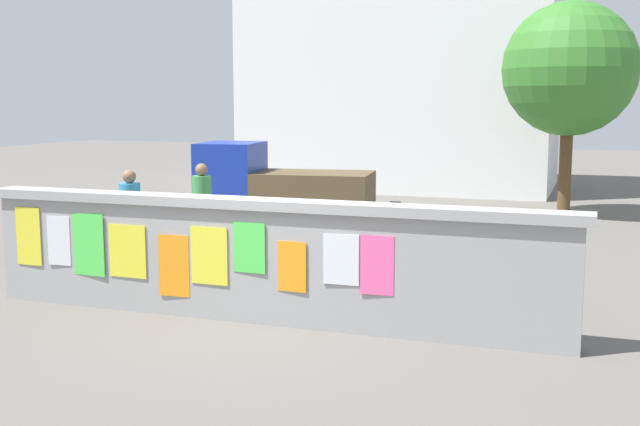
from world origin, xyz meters
name	(u,v)px	position (x,y,z in m)	size (l,w,h in m)	color
ground	(408,226)	(0.00, 8.00, 0.00)	(60.00, 60.00, 0.00)	#605B56
poster_wall	(260,259)	(-0.01, 0.00, 0.79)	(7.76, 0.42, 1.53)	#989898
auto_rickshaw_truck	(276,188)	(-2.49, 6.45, 0.90)	(3.77, 1.96, 1.85)	black
motorcycle	(336,247)	(0.09, 2.68, 0.46)	(1.89, 0.61, 0.87)	black
bicycle_near	(498,268)	(2.60, 2.44, 0.36)	(1.68, 0.51, 0.95)	black
bicycle_far	(403,235)	(0.67, 4.72, 0.36)	(1.70, 0.44, 0.95)	black
person_walking	(130,209)	(-3.26, 2.16, 0.99)	(0.38, 0.38, 1.62)	yellow
person_bystander	(202,199)	(-2.77, 3.69, 0.99)	(0.36, 0.36, 1.62)	#D83F72
tree_roadside	(570,70)	(3.14, 10.75, 3.44)	(3.13, 3.13, 5.02)	brown
building_background	(405,49)	(-2.08, 16.06, 4.35)	(9.64, 5.88, 8.66)	white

